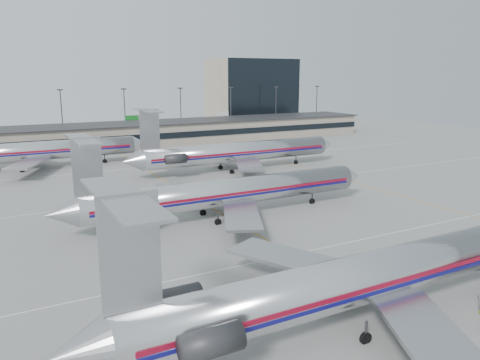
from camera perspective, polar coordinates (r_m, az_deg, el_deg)
ground at (r=44.86m, az=13.85°, el=-12.99°), size 260.00×260.00×0.00m
apron_markings at (r=51.99m, az=6.40°, el=-9.01°), size 160.00×0.15×0.02m
terminal at (r=131.48m, az=-15.98°, el=5.20°), size 162.00×17.00×6.25m
light_mast_row at (r=144.62m, az=-17.34°, el=7.92°), size 163.60×0.40×15.28m
distant_building at (r=181.46m, az=1.37°, el=10.57°), size 30.00×20.00×25.00m
jet_foreground at (r=38.60m, az=15.08°, el=-11.34°), size 49.06×28.89×12.84m
jet_second_row at (r=63.57m, az=-2.04°, el=-1.52°), size 47.02×27.68×12.31m
jet_third_row at (r=95.41m, az=-0.56°, el=3.44°), size 48.27×29.69×13.20m
jet_back_row at (r=106.03m, az=-24.13°, el=3.23°), size 47.65×29.31×13.03m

